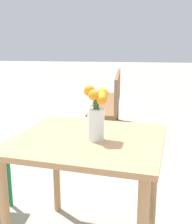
# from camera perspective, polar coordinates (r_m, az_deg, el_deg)

# --- Properties ---
(table_front) EXTENTS (0.90, 0.84, 0.71)m
(table_front) POSITION_cam_1_polar(r_m,az_deg,el_deg) (1.62, -1.54, -8.86)
(table_front) COLOR tan
(table_front) RESTS_ON ground_plane
(flower_vase) EXTENTS (0.13, 0.14, 0.30)m
(flower_vase) POSITION_cam_1_polar(r_m,az_deg,el_deg) (1.49, 0.08, -0.57)
(flower_vase) COLOR silver
(flower_vase) RESTS_ON table_front
(bench_near) EXTENTS (0.48, 1.61, 0.85)m
(bench_near) POSITION_cam_1_polar(r_m,az_deg,el_deg) (3.91, 3.10, 2.21)
(bench_near) COLOR brown
(bench_near) RESTS_ON ground_plane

